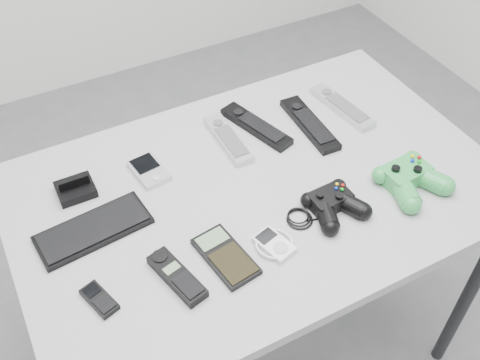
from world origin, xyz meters
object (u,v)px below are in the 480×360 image
calculator (226,256)px  controller_green (410,177)px  pda_keyboard (93,229)px  remote_silver_a (228,139)px  remote_black_b (310,124)px  pda (149,170)px  controller_black (333,203)px  cordless_handset (177,276)px  remote_silver_b (342,106)px  mobile_phone (99,299)px  desk (257,205)px  mp3_player (274,244)px  remote_black_a (256,126)px

calculator → controller_green: size_ratio=0.94×
pda_keyboard → remote_silver_a: size_ratio=1.26×
pda_keyboard → remote_black_b: remote_black_b is taller
pda → controller_black: (0.34, -0.32, 0.01)m
pda_keyboard → cordless_handset: cordless_handset is taller
remote_black_b → remote_silver_a: bearing=170.0°
controller_green → controller_black: bearing=170.5°
remote_black_b → controller_black: (-0.12, -0.28, 0.01)m
remote_silver_b → mobile_phone: (-0.81, -0.29, -0.00)m
pda → controller_black: size_ratio=0.48×
remote_black_b → controller_green: size_ratio=1.38×
mobile_phone → desk: bearing=-0.6°
cordless_handset → remote_black_b: bearing=15.5°
mobile_phone → pda_keyboard: bearing=58.8°
pda → controller_black: controller_black is taller
desk → remote_black_b: 0.28m
pda → mp3_player: bearing=-72.4°
remote_black_b → cordless_handset: (-0.52, -0.29, 0.00)m
desk → calculator: calculator is taller
controller_black → controller_green: 0.21m
mobile_phone → cordless_handset: 0.16m
remote_silver_a → remote_silver_b: same height
pda → remote_silver_a: (0.23, 0.01, 0.00)m
desk → controller_green: 0.38m
desk → pda: (-0.22, 0.17, 0.08)m
desk → pda: bearing=142.3°
calculator → controller_black: size_ratio=0.69×
calculator → mp3_player: (0.11, -0.02, 0.00)m
pda_keyboard → controller_green: size_ratio=1.50×
remote_silver_b → controller_green: bearing=-101.9°
remote_silver_a → calculator: (-0.18, -0.34, -0.00)m
remote_black_a → cordless_handset: cordless_handset is taller
pda → remote_silver_b: remote_silver_b is taller
remote_black_b → mp3_player: 0.43m
mp3_player → controller_black: size_ratio=0.39×
remote_black_b → remote_silver_b: same height
calculator → mp3_player: bearing=-18.7°
mobile_phone → controller_green: bearing=-19.8°
remote_silver_b → mobile_phone: bearing=-167.4°
pda_keyboard → controller_black: 0.56m
pda → remote_black_b: size_ratio=0.47×
remote_black_a → pda_keyboard: bearing=178.8°
pda → remote_silver_a: 0.23m
remote_silver_b → remote_black_b: bearing=-177.0°
pda_keyboard → pda: 0.22m
remote_black_a → remote_black_b: same height
remote_silver_b → cordless_handset: 0.72m
remote_silver_a → controller_black: controller_black is taller
desk → controller_black: bearing=-51.1°
remote_black_b → cordless_handset: 0.60m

